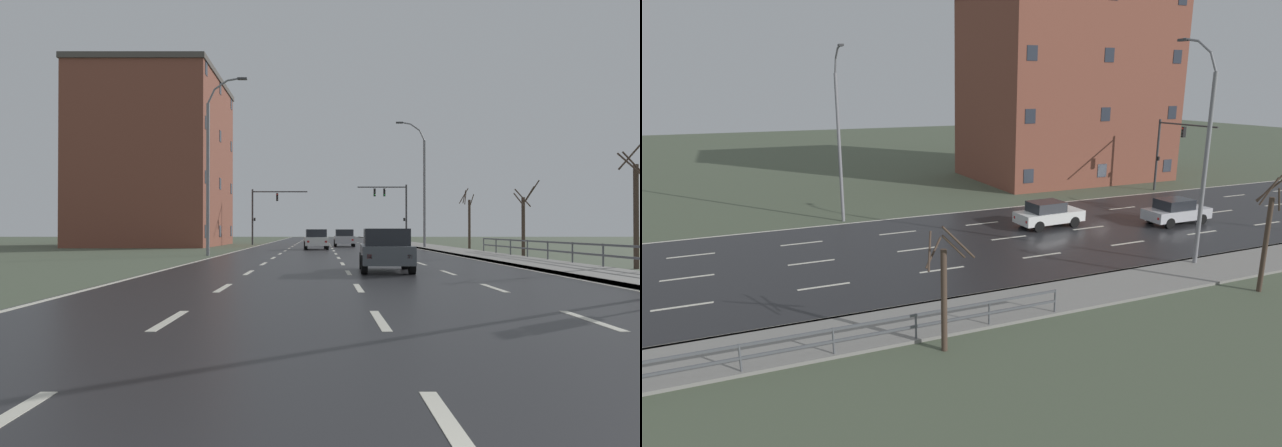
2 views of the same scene
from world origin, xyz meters
The scene contains 15 objects.
ground_plane centered at (0.00, 48.00, -0.06)m, with size 160.00×160.00×0.12m.
road_asphalt_strip centered at (0.00, 59.99, 0.01)m, with size 14.00×120.00×0.03m.
sidewalk_right centered at (8.43, 60.00, 0.06)m, with size 3.00×120.00×0.12m.
guardrail centered at (9.85, 21.44, 0.71)m, with size 0.07×30.04×1.00m.
street_lamp_midground centered at (7.45, 45.75, 5.13)m, with size 2.43×0.24×10.46m.
street_lamp_left_bank centered at (-7.45, 32.09, 5.17)m, with size 2.40×0.24×10.55m.
traffic_signal_right centered at (6.66, 57.88, 4.25)m, with size 5.12×0.36×6.19m.
traffic_signal_left centered at (-6.78, 57.47, 3.81)m, with size 5.70×0.36×5.68m.
car_distant centered at (-1.31, 43.18, 0.80)m, with size 1.98×4.18×1.57m.
car_near_right centered at (1.38, 18.82, 0.80)m, with size 1.99×4.18×1.57m.
car_mid_centre centered at (1.20, 50.77, 0.80)m, with size 1.85×4.11×1.57m.
brick_building centered at (-16.69, 54.30, 8.17)m, with size 12.26×16.82×16.31m.
bare_tree_near centered at (11.34, 20.52, 2.28)m, with size 1.26×1.32×5.10m.
bare_tree_mid centered at (10.84, 31.61, 2.01)m, with size 1.43×1.50×4.41m.
bare_tree_far centered at (11.21, 45.58, 2.32)m, with size 1.19×1.05×5.02m.
Camera 1 is at (-0.99, -2.32, 1.52)m, focal length 32.88 mm.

